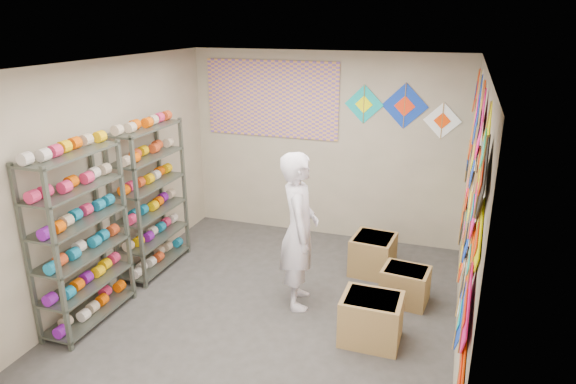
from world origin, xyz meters
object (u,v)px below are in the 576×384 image
(shopkeeper, at_px, (299,231))
(carton_c, at_px, (373,254))
(carton_b, at_px, (405,285))
(shelf_rack_front, at_px, (81,239))
(shelf_rack_back, at_px, (151,199))
(carton_a, at_px, (371,319))

(shopkeeper, bearing_deg, carton_c, -51.22)
(shopkeeper, xyz_separation_m, carton_b, (1.16, 0.40, -0.69))
(carton_b, bearing_deg, carton_c, 134.18)
(shelf_rack_front, distance_m, shopkeeper, 2.30)
(shopkeeper, distance_m, carton_c, 1.39)
(shelf_rack_back, distance_m, carton_c, 2.91)
(shelf_rack_front, height_order, carton_c, shelf_rack_front)
(carton_a, bearing_deg, shelf_rack_front, -168.24)
(shopkeeper, xyz_separation_m, carton_c, (0.68, 1.02, -0.65))
(shopkeeper, height_order, carton_b, shopkeeper)
(carton_a, bearing_deg, shelf_rack_back, 166.95)
(shelf_rack_front, height_order, shopkeeper, shelf_rack_front)
(shelf_rack_back, bearing_deg, shopkeeper, -6.82)
(carton_c, bearing_deg, shelf_rack_front, -137.34)
(shelf_rack_back, distance_m, carton_a, 3.12)
(carton_c, bearing_deg, shelf_rack_back, -158.75)
(carton_a, bearing_deg, shopkeeper, 153.33)
(carton_b, height_order, carton_c, carton_c)
(carton_a, height_order, carton_c, carton_a)
(shelf_rack_front, height_order, carton_a, shelf_rack_front)
(carton_a, height_order, carton_b, carton_a)
(carton_b, xyz_separation_m, carton_c, (-0.48, 0.62, 0.03))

